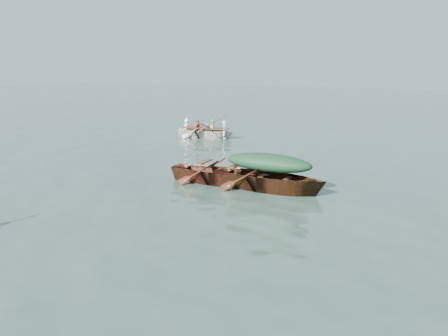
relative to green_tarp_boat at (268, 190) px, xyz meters
The scene contains 8 objects.
ground 3.96m from the green_tarp_boat, 108.44° to the right, with size 140.00×140.00×0.00m, color #395044.
green_tarp_boat is the anchor object (origin of this frame).
open_wooden_boat 1.58m from the green_tarp_boat, behind, with size 1.38×4.45×1.04m, color maroon.
rowed_boat 9.77m from the green_tarp_boat, 131.08° to the left, with size 1.26×4.20×0.99m, color white.
green_tarp_cover 0.83m from the green_tarp_boat, ahead, with size 0.81×2.61×0.52m, color #183C21.
thwart_benches 1.67m from the green_tarp_boat, behind, with size 0.83×2.22×0.04m, color #532513, non-canonical shape.
rowers 9.81m from the green_tarp_boat, 131.08° to the left, with size 1.13×2.94×0.76m, color white.
oars 9.78m from the green_tarp_boat, 131.08° to the left, with size 2.60×0.60×0.06m, color #A2723D, non-canonical shape.
Camera 1 is at (5.86, -7.63, 3.50)m, focal length 35.00 mm.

